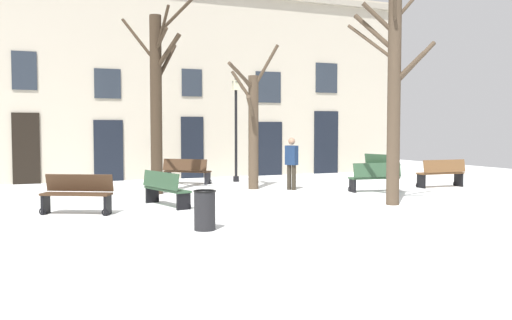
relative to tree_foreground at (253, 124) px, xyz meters
The scene contains 14 objects.
ground_plane 4.32m from the tree_foreground, 101.31° to the right, with size 31.46×31.46×0.00m, color white.
building_facade 5.18m from the tree_foreground, 98.58° to the left, with size 19.66×0.60×7.69m.
tree_foreground is the anchor object (origin of this frame).
tree_center 5.29m from the tree_foreground, 68.50° to the right, with size 2.26×1.81×5.82m.
tree_near_facade 3.25m from the tree_foreground, behind, with size 2.03×2.03×5.99m.
streetlamp 2.57m from the tree_foreground, 81.47° to the left, with size 0.30×0.30×3.80m.
litter_bin 7.61m from the tree_foreground, 119.74° to the right, with size 0.44×0.44×0.78m.
bench_near_center_tree 4.24m from the tree_foreground, 34.73° to the right, with size 1.66×0.67×0.92m.
bench_back_to_back_left 6.87m from the tree_foreground, 149.90° to the right, with size 1.63×1.16×0.92m.
bench_far_corner 3.35m from the tree_foreground, 121.62° to the left, with size 1.60×1.50×0.90m.
bench_facing_shops 4.89m from the tree_foreground, 141.43° to the right, with size 0.87×1.84×0.89m.
bench_by_litter_bin 7.25m from the tree_foreground, 20.44° to the left, with size 0.82×1.81×0.91m.
bench_back_to_back_right 6.55m from the tree_foreground, 18.36° to the right, with size 1.70×0.56×0.94m.
person_crossing_plaza 1.75m from the tree_foreground, 34.91° to the right, with size 0.38×0.44×1.68m.
Camera 1 is at (-6.20, -13.07, 1.99)m, focal length 39.24 mm.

